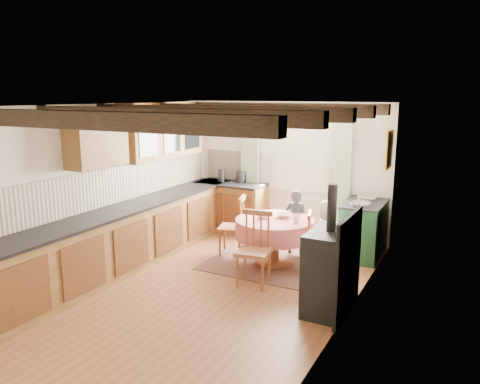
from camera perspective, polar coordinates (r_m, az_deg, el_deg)
The scene contains 40 objects.
floor at distance 6.42m, azimuth -3.38°, elevation -11.43°, with size 3.60×5.50×0.00m, color #975936.
ceiling at distance 5.90m, azimuth -3.67°, elevation 10.52°, with size 3.60×5.50×0.00m, color white.
wall_back at distance 8.48m, azimuth 6.13°, elevation 2.74°, with size 3.60×0.00×2.40m, color silver.
wall_front at distance 4.05m, azimuth -24.26°, elevation -8.54°, with size 3.60×0.00×2.40m, color silver.
wall_left at distance 7.13m, azimuth -16.02°, elevation 0.60°, with size 0.00×5.50×2.40m, color silver.
wall_right at distance 5.37m, azimuth 13.21°, elevation -2.88°, with size 0.00×5.50×2.40m, color silver.
beam_a at distance 4.32m, azimuth -17.68°, elevation 8.29°, with size 3.60×0.16×0.16m, color #35281B.
beam_b at distance 5.07m, azimuth -9.59°, elevation 9.14°, with size 3.60×0.16×0.16m, color #35281B.
beam_c at distance 5.90m, azimuth -3.65°, elevation 9.65°, with size 3.60×0.16×0.16m, color #35281B.
beam_d at distance 6.77m, azimuth 0.80°, elevation 9.96°, with size 3.60×0.16×0.16m, color #35281B.
beam_e at distance 7.68m, azimuth 4.22°, elevation 10.16°, with size 3.60×0.16×0.16m, color #35281B.
splash_left at distance 7.33m, azimuth -14.30°, elevation 1.00°, with size 0.02×4.50×0.55m, color beige.
splash_back at distance 8.87m, azimuth 0.05°, elevation 3.22°, with size 1.40×0.02×0.55m, color beige.
base_cabinet_left at distance 7.11m, azimuth -13.90°, elevation -5.63°, with size 0.60×5.30×0.88m, color olive.
base_cabinet_back at distance 8.80m, azimuth -1.08°, elevation -1.90°, with size 1.30×0.60×0.88m, color olive.
worktop_left at distance 6.98m, azimuth -13.96°, elevation -2.05°, with size 0.64×5.30×0.04m, color black.
worktop_back at distance 8.68m, azimuth -1.16°, elevation 1.02°, with size 1.30×0.64×0.04m, color black.
wall_cabinet_glass at distance 7.83m, azimuth -9.34°, elevation 7.43°, with size 0.34×1.80×0.90m, color olive.
wall_cabinet_solid at distance 6.70m, azimuth -17.06°, elevation 5.90°, with size 0.34×0.90×0.70m, color olive.
window_frame at distance 8.37m, azimuth 6.79°, elevation 5.38°, with size 1.34×0.03×1.54m, color white.
window_pane at distance 8.38m, azimuth 6.80°, elevation 5.38°, with size 1.20×0.01×1.40m, color white.
curtain_left at distance 8.70m, azimuth 1.27°, elevation 2.38°, with size 0.35×0.10×2.10m, color #B2CF98.
curtain_right at distance 8.10m, azimuth 12.11°, elevation 1.41°, with size 0.35×0.10×2.10m, color #B2CF98.
curtain_rod at distance 8.25m, azimuth 6.68°, elevation 9.47°, with size 0.03×0.03×2.00m, color black.
wall_picture at distance 7.50m, azimuth 17.63°, elevation 4.92°, with size 0.04×0.50×0.60m, color gold.
wall_plate at distance 8.06m, azimuth 13.11°, elevation 5.62°, with size 0.30×0.30×0.02m, color silver.
rug at distance 7.22m, azimuth 4.14°, elevation -8.68°, with size 1.96×1.52×0.01m, color brown.
dining_table at distance 7.10m, azimuth 4.18°, elevation -6.06°, with size 1.17×1.17×0.71m, color #B96152, non-canonical shape.
chair_near at distance 6.29m, azimuth 1.65°, elevation -6.98°, with size 0.43×0.45×1.01m, color brown, non-canonical shape.
chair_left at distance 7.47m, azimuth -1.02°, elevation -4.08°, with size 0.41×0.43×0.96m, color brown, non-canonical shape.
chair_right at distance 6.83m, azimuth 9.65°, elevation -6.13°, with size 0.38×0.40×0.89m, color brown, non-canonical shape.
aga_range at distance 7.65m, azimuth 14.63°, elevation -4.36°, with size 0.63×0.97×0.89m, color #163C20, non-canonical shape.
cast_iron_stove at distance 5.58m, azimuth 10.91°, elevation -6.83°, with size 0.46×0.77×1.54m, color black, non-canonical shape.
child_far at distance 7.54m, azimuth 6.79°, elevation -3.66°, with size 0.39×0.25×1.06m, color #2C353C.
child_right at distance 6.89m, azimuth 10.60°, elevation -5.26°, with size 0.52×0.34×1.06m, color white.
bowl_a at distance 7.11m, azimuth 5.33°, elevation -2.83°, with size 0.24×0.24×0.06m, color silver.
bowl_b at distance 7.03m, azimuth 2.82°, elevation -2.97°, with size 0.18×0.18×0.06m, color silver.
cup at distance 6.85m, azimuth 6.84°, elevation -3.25°, with size 0.11×0.11×0.10m, color silver.
canister_tall at distance 8.79m, azimuth -2.24°, elevation 2.02°, with size 0.13×0.13×0.22m, color #262628.
canister_wide at distance 8.72m, azimuth 0.15°, elevation 1.90°, with size 0.19×0.19×0.21m, color #262628.
Camera 1 is at (3.05, -5.04, 2.54)m, focal length 35.10 mm.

